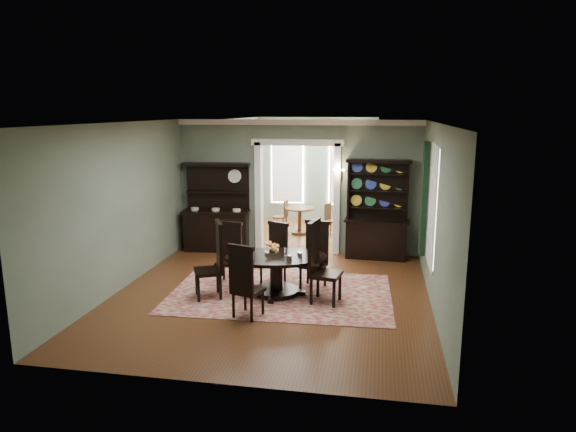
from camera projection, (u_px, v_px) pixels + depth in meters
The scene contains 19 objects.
room at pixel (270, 208), 8.75m from camera, with size 5.51×6.01×3.01m.
parlor at pixel (312, 173), 14.05m from camera, with size 3.51×3.50×3.01m.
doorway_trim at pixel (298, 182), 11.59m from camera, with size 2.08×0.25×2.57m.
right_window at pixel (428, 202), 9.14m from camera, with size 0.15×1.47×2.12m.
wall_sconce at pixel (339, 171), 11.23m from camera, with size 0.27×0.21×0.21m.
rug at pixel (281, 293), 9.15m from camera, with size 3.88×2.55×0.01m, color maroon.
dining_table at pixel (276, 267), 9.03m from camera, with size 2.00×2.00×0.71m.
centerpiece at pixel (272, 251), 9.07m from camera, with size 1.28×0.82×0.21m.
chair_far_left at pixel (230, 251), 9.66m from camera, with size 0.46×0.43×1.15m.
chair_far_mid at pixel (276, 251), 9.64m from camera, with size 0.55×0.54×1.16m.
chair_far_right at pixel (315, 252), 9.39m from camera, with size 0.55×0.54×1.24m.
chair_end_left at pixel (214, 258), 8.84m from camera, with size 0.64×0.65×1.35m.
chair_end_right at pixel (319, 260), 8.61m from camera, with size 0.58×0.60×1.42m.
chair_near at pixel (244, 280), 7.93m from camera, with size 0.56×0.54×1.21m.
sideboard at pixel (217, 220), 11.87m from camera, with size 1.59×0.69×2.03m.
welsh_dresser at pixel (377, 223), 11.23m from camera, with size 1.42×0.59×2.17m.
parlor_table at pixel (300, 217), 13.45m from camera, with size 0.76×0.76×0.70m.
parlor_chair_left at pixel (282, 215), 13.61m from camera, with size 0.38×0.37×0.87m.
parlor_chair_right at pixel (331, 219), 13.23m from camera, with size 0.40×0.39×0.85m.
Camera 1 is at (1.81, -8.37, 3.23)m, focal length 32.00 mm.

